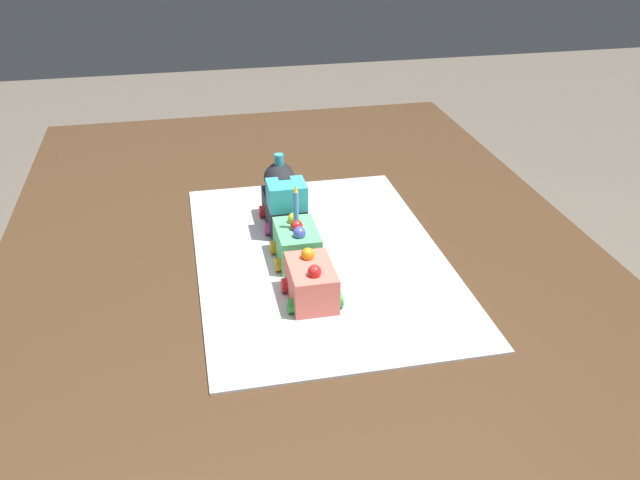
% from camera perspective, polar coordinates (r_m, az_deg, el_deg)
% --- Properties ---
extents(dining_table, '(1.40, 1.00, 0.74)m').
position_cam_1_polar(dining_table, '(1.24, -1.86, -4.29)').
color(dining_table, '#4C331E').
rests_on(dining_table, ground).
extents(cake_board, '(0.60, 0.40, 0.00)m').
position_cam_1_polar(cake_board, '(1.13, 0.00, -1.43)').
color(cake_board, silver).
rests_on(cake_board, dining_table).
extents(cake_locomotive, '(0.14, 0.08, 0.12)m').
position_cam_1_polar(cake_locomotive, '(1.21, -3.02, 3.32)').
color(cake_locomotive, '#232328').
rests_on(cake_locomotive, cake_board).
extents(cake_car_gondola_mint_green, '(0.10, 0.08, 0.07)m').
position_cam_1_polar(cake_car_gondola_mint_green, '(1.10, -1.92, -0.31)').
color(cake_car_gondola_mint_green, '#59CC7A').
rests_on(cake_car_gondola_mint_green, cake_board).
extents(cake_car_tanker_coral, '(0.10, 0.08, 0.07)m').
position_cam_1_polar(cake_car_tanker_coral, '(1.00, -0.73, -3.53)').
color(cake_car_tanker_coral, '#F27260').
rests_on(cake_car_tanker_coral, cake_board).
extents(birthday_candle, '(0.01, 0.01, 0.06)m').
position_cam_1_polar(birthday_candle, '(1.07, -2.02, 3.11)').
color(birthday_candle, '#4CA5E5').
rests_on(birthday_candle, cake_car_gondola_mint_green).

